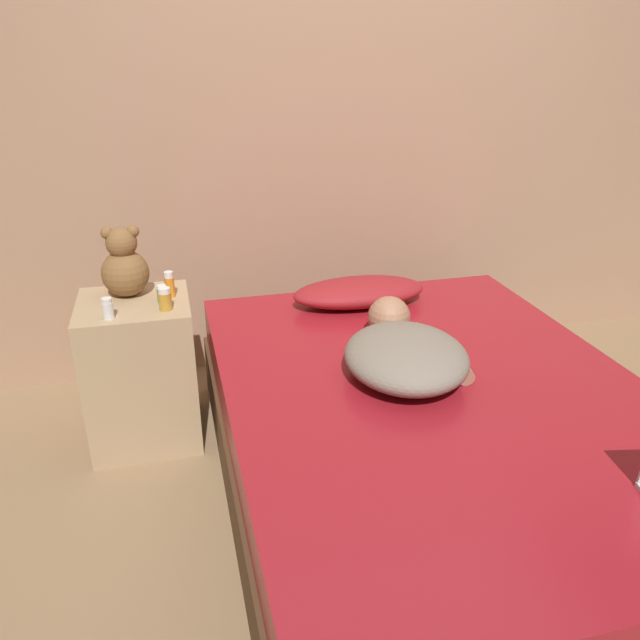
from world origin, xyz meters
name	(u,v)px	position (x,y,z in m)	size (l,w,h in m)	color
ground_plane	(428,498)	(0.00, 0.00, 0.00)	(12.00, 12.00, 0.00)	#937551
wall_back	(339,102)	(0.00, 1.29, 1.30)	(8.00, 0.06, 2.60)	tan
bed	(433,445)	(0.00, 0.00, 0.24)	(1.46, 2.02, 0.48)	#4C331E
nightstand	(141,371)	(-1.01, 0.69, 0.31)	(0.44, 0.42, 0.62)	tan
pillow	(359,292)	(-0.04, 0.78, 0.54)	(0.60, 0.28, 0.12)	maroon
person_lying	(405,351)	(-0.07, 0.14, 0.55)	(0.51, 0.69, 0.17)	gray
teddy_bear	(124,266)	(-1.03, 0.77, 0.74)	(0.19, 0.19, 0.29)	brown
bottle_white	(108,309)	(-1.09, 0.54, 0.66)	(0.04, 0.04, 0.08)	white
bottle_green	(162,294)	(-0.89, 0.66, 0.65)	(0.04, 0.04, 0.07)	#3D8E4C
bottle_amber	(165,299)	(-0.88, 0.57, 0.66)	(0.05, 0.05, 0.09)	gold
bottle_orange	(170,285)	(-0.86, 0.71, 0.67)	(0.04, 0.04, 0.11)	orange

